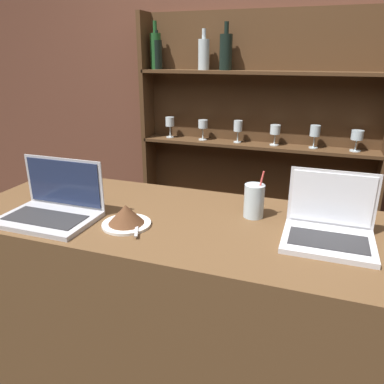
{
  "coord_description": "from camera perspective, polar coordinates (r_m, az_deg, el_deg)",
  "views": [
    {
      "loc": [
        0.35,
        -0.88,
        1.55
      ],
      "look_at": [
        -0.08,
        0.36,
        1.07
      ],
      "focal_mm": 35.0,
      "sensor_mm": 36.0,
      "label": 1
    }
  ],
  "objects": [
    {
      "name": "laptop_near",
      "position": [
        1.51,
        -20.43,
        -2.09
      ],
      "size": [
        0.35,
        0.24,
        0.21
      ],
      "color": "#ADADB2",
      "rests_on": "bar_counter"
    },
    {
      "name": "bar_counter",
      "position": [
        1.65,
        2.51,
        -20.16
      ],
      "size": [
        1.96,
        0.66,
        0.97
      ],
      "color": "brown",
      "rests_on": "ground_plane"
    },
    {
      "name": "cake_plate",
      "position": [
        1.37,
        -10.01,
        -3.66
      ],
      "size": [
        0.18,
        0.18,
        0.08
      ],
      "color": "silver",
      "rests_on": "bar_counter"
    },
    {
      "name": "laptop_far",
      "position": [
        1.33,
        20.18,
        -4.97
      ],
      "size": [
        0.29,
        0.24,
        0.22
      ],
      "color": "silver",
      "rests_on": "bar_counter"
    },
    {
      "name": "water_glass",
      "position": [
        1.43,
        9.44,
        -1.33
      ],
      "size": [
        0.08,
        0.08,
        0.18
      ],
      "color": "silver",
      "rests_on": "bar_counter"
    },
    {
      "name": "back_wall",
      "position": [
        2.54,
        11.77,
        15.26
      ],
      "size": [
        7.0,
        0.06,
        2.7
      ],
      "color": "brown",
      "rests_on": "ground_plane"
    },
    {
      "name": "back_shelf",
      "position": [
        2.54,
        9.23,
        6.48
      ],
      "size": [
        1.56,
        0.18,
        1.81
      ],
      "color": "#472D19",
      "rests_on": "ground_plane"
    }
  ]
}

